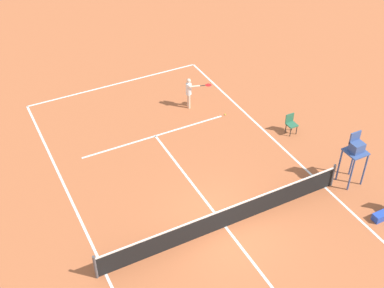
{
  "coord_description": "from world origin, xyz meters",
  "views": [
    {
      "loc": [
        7.05,
        10.89,
        13.88
      ],
      "look_at": [
        -0.74,
        -4.13,
        0.8
      ],
      "focal_mm": 46.98,
      "sensor_mm": 36.0,
      "label": 1
    }
  ],
  "objects_px": {
    "courtside_chair_mid": "(291,123)",
    "tennis_ball": "(225,114)",
    "umpire_chair": "(355,151)",
    "player_serving": "(190,90)",
    "equipment_bag": "(382,216)"
  },
  "relations": [
    {
      "from": "courtside_chair_mid",
      "to": "tennis_ball",
      "type": "bearing_deg",
      "value": -53.23
    },
    {
      "from": "umpire_chair",
      "to": "player_serving",
      "type": "bearing_deg",
      "value": -67.84
    },
    {
      "from": "tennis_ball",
      "to": "equipment_bag",
      "type": "xyz_separation_m",
      "value": [
        -1.74,
        8.73,
        0.12
      ]
    },
    {
      "from": "tennis_ball",
      "to": "umpire_chair",
      "type": "xyz_separation_m",
      "value": [
        -2.05,
        6.52,
        1.57
      ]
    },
    {
      "from": "player_serving",
      "to": "equipment_bag",
      "type": "distance_m",
      "value": 10.61
    },
    {
      "from": "tennis_ball",
      "to": "courtside_chair_mid",
      "type": "relative_size",
      "value": 0.07
    },
    {
      "from": "umpire_chair",
      "to": "courtside_chair_mid",
      "type": "relative_size",
      "value": 2.54
    },
    {
      "from": "player_serving",
      "to": "tennis_ball",
      "type": "distance_m",
      "value": 2.09
    },
    {
      "from": "player_serving",
      "to": "courtside_chair_mid",
      "type": "distance_m",
      "value": 5.16
    },
    {
      "from": "equipment_bag",
      "to": "player_serving",
      "type": "bearing_deg",
      "value": -73.89
    },
    {
      "from": "tennis_ball",
      "to": "umpire_chair",
      "type": "relative_size",
      "value": 0.03
    },
    {
      "from": "player_serving",
      "to": "equipment_bag",
      "type": "bearing_deg",
      "value": 32.98
    },
    {
      "from": "player_serving",
      "to": "umpire_chair",
      "type": "height_order",
      "value": "umpire_chair"
    },
    {
      "from": "player_serving",
      "to": "courtside_chair_mid",
      "type": "height_order",
      "value": "player_serving"
    },
    {
      "from": "umpire_chair",
      "to": "equipment_bag",
      "type": "distance_m",
      "value": 2.66
    }
  ]
}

